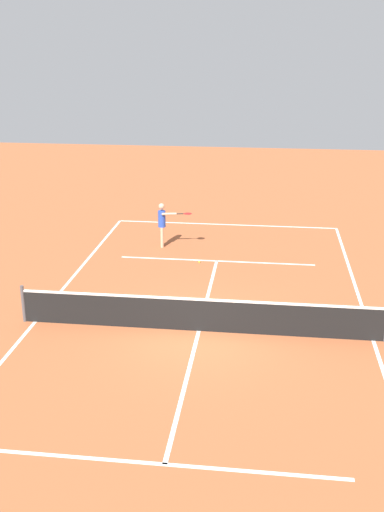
% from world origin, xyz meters
% --- Properties ---
extents(ground_plane, '(60.00, 60.00, 0.00)m').
position_xyz_m(ground_plane, '(0.00, 0.00, 0.00)').
color(ground_plane, '#AD5933').
extents(court_lines, '(9.35, 20.51, 0.01)m').
position_xyz_m(court_lines, '(0.00, 0.00, 0.00)').
color(court_lines, white).
rests_on(court_lines, ground).
extents(tennis_net, '(9.95, 0.10, 1.07)m').
position_xyz_m(tennis_net, '(0.00, 0.00, 0.50)').
color(tennis_net, '#4C4C51').
rests_on(tennis_net, ground).
extents(player_serving, '(1.31, 0.45, 1.70)m').
position_xyz_m(player_serving, '(2.16, -6.98, 1.01)').
color(player_serving, '#D8A884').
rests_on(player_serving, ground).
extents(tennis_ball, '(0.07, 0.07, 0.07)m').
position_xyz_m(tennis_ball, '(0.60, -5.35, 0.03)').
color(tennis_ball, '#CCE033').
rests_on(tennis_ball, ground).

